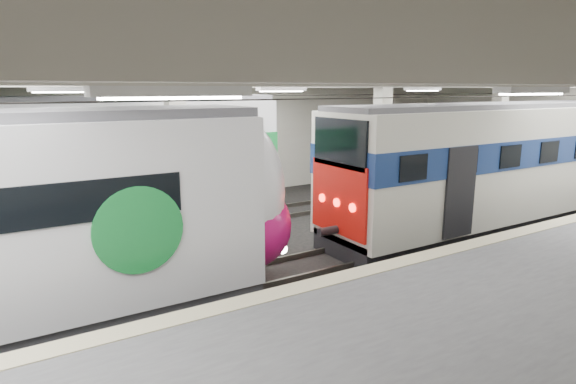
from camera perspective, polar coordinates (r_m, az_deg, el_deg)
station_hall at (r=11.89m, az=8.54°, el=3.69°), size 36.00×24.00×5.75m
older_rer at (r=18.61m, az=22.70°, el=3.12°), size 13.55×2.99×4.47m
far_train at (r=16.47m, az=-27.63°, el=1.98°), size 15.08×3.48×4.75m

